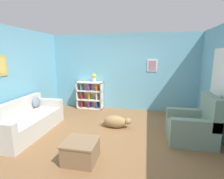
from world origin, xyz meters
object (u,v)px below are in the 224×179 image
dog (116,122)px  coffee_table (81,150)px  vase (94,77)px  bookshelf (90,95)px  recliner_chair (194,126)px  couch (26,121)px

dog → coffee_table: bearing=-103.0°
dog → vase: bearing=125.0°
bookshelf → vase: 0.67m
recliner_chair → coffee_table: bearing=-150.8°
couch → dog: 2.24m
recliner_chair → coffee_table: (-2.18, -1.22, -0.14)m
bookshelf → recliner_chair: bearing=-32.0°
couch → vase: (1.06, 2.24, 0.83)m
coffee_table → dog: size_ratio=0.68×
vase → couch: bearing=-115.3°
recliner_chair → vase: 3.51m
bookshelf → vase: size_ratio=3.30×
bookshelf → couch: bearing=-111.5°
couch → coffee_table: couch is taller
vase → recliner_chair: bearing=-33.2°
couch → vase: size_ratio=6.84×
couch → recliner_chair: bearing=5.4°
dog → vase: vase is taller
couch → vase: vase is taller
bookshelf → dog: bearing=-51.4°
coffee_table → vase: 3.29m
couch → recliner_chair: recliner_chair is taller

